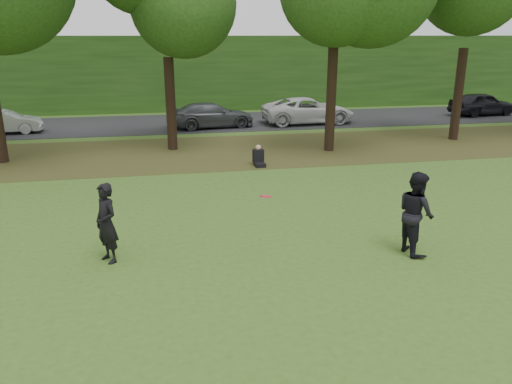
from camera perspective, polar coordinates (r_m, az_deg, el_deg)
ground at (r=10.90m, az=9.52°, el=-10.32°), size 120.00×120.00×0.00m
leaf_litter at (r=22.83m, az=-1.83°, el=4.75°), size 60.00×7.00×0.01m
street at (r=30.61m, az=-4.28°, el=8.00°), size 70.00×7.00×0.02m
far_hedge at (r=36.25m, az=-5.56°, el=13.41°), size 70.00×3.00×5.00m
player_left at (r=11.90m, az=-16.72°, el=-3.44°), size 0.76×0.82×1.88m
player_right at (r=12.45m, az=17.80°, el=-2.29°), size 0.82×1.03×2.02m
parked_cars at (r=29.18m, az=-3.14°, el=9.00°), size 41.94×3.52×1.51m
frisbee at (r=11.17m, az=1.12°, el=-0.50°), size 0.36×0.35×0.11m
seated_person at (r=20.15m, az=0.31°, el=3.93°), size 0.43×0.74×0.83m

